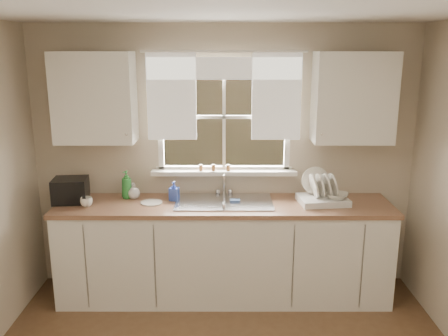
{
  "coord_description": "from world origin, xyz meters",
  "views": [
    {
      "loc": [
        0.0,
        -2.4,
        2.28
      ],
      "look_at": [
        0.0,
        1.65,
        1.25
      ],
      "focal_mm": 38.0,
      "sensor_mm": 36.0,
      "label": 1
    }
  ],
  "objects_px": {
    "soap_bottle_a": "(127,185)",
    "black_appliance": "(71,190)",
    "dish_rack": "(322,195)",
    "cup": "(86,202)"
  },
  "relations": [
    {
      "from": "soap_bottle_a",
      "to": "black_appliance",
      "type": "distance_m",
      "value": 0.5
    },
    {
      "from": "dish_rack",
      "to": "cup",
      "type": "relative_size",
      "value": 4.3
    },
    {
      "from": "soap_bottle_a",
      "to": "cup",
      "type": "relative_size",
      "value": 2.45
    },
    {
      "from": "dish_rack",
      "to": "black_appliance",
      "type": "relative_size",
      "value": 1.54
    },
    {
      "from": "cup",
      "to": "black_appliance",
      "type": "height_order",
      "value": "black_appliance"
    },
    {
      "from": "dish_rack",
      "to": "soap_bottle_a",
      "type": "relative_size",
      "value": 1.76
    },
    {
      "from": "dish_rack",
      "to": "soap_bottle_a",
      "type": "height_order",
      "value": "dish_rack"
    },
    {
      "from": "cup",
      "to": "soap_bottle_a",
      "type": "bearing_deg",
      "value": 26.26
    },
    {
      "from": "dish_rack",
      "to": "black_appliance",
      "type": "xyz_separation_m",
      "value": [
        -2.29,
        0.03,
        0.04
      ]
    },
    {
      "from": "cup",
      "to": "black_appliance",
      "type": "distance_m",
      "value": 0.23
    }
  ]
}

